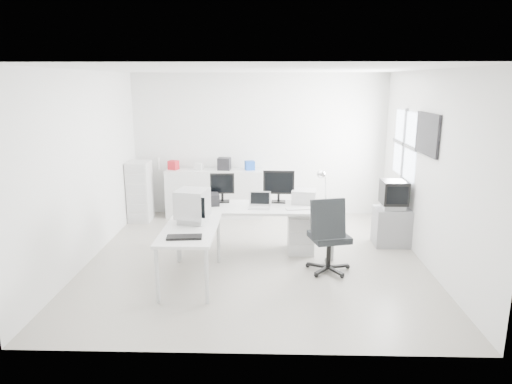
{
  "coord_description": "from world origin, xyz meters",
  "views": [
    {
      "loc": [
        0.19,
        -6.52,
        2.64
      ],
      "look_at": [
        0.0,
        0.2,
        1.0
      ],
      "focal_mm": 32.0,
      "sensor_mm": 36.0,
      "label": 1
    }
  ],
  "objects_px": {
    "drawer_pedestal": "(301,233)",
    "main_desk": "(256,229)",
    "filing_cabinet": "(140,191)",
    "tv_cabinet": "(391,227)",
    "inkjet_printer": "(202,199)",
    "side_desk": "(191,255)",
    "lcd_monitor_large": "(279,187)",
    "sideboard": "(215,193)",
    "laptop": "(259,202)",
    "office_chair": "(329,233)",
    "crt_tv": "(394,195)",
    "lcd_monitor_small": "(222,187)",
    "laser_printer": "(304,196)",
    "crt_monitor": "(192,206)"
  },
  "relations": [
    {
      "from": "laptop",
      "to": "office_chair",
      "type": "xyz_separation_m",
      "value": [
        1.0,
        -0.62,
        -0.29
      ]
    },
    {
      "from": "drawer_pedestal",
      "to": "main_desk",
      "type": "bearing_deg",
      "value": -175.91
    },
    {
      "from": "laser_printer",
      "to": "office_chair",
      "type": "height_order",
      "value": "office_chair"
    },
    {
      "from": "office_chair",
      "to": "side_desk",
      "type": "bearing_deg",
      "value": 177.11
    },
    {
      "from": "crt_tv",
      "to": "filing_cabinet",
      "type": "relative_size",
      "value": 0.43
    },
    {
      "from": "main_desk",
      "to": "filing_cabinet",
      "type": "bearing_deg",
      "value": 144.43
    },
    {
      "from": "inkjet_printer",
      "to": "office_chair",
      "type": "height_order",
      "value": "office_chair"
    },
    {
      "from": "main_desk",
      "to": "sideboard",
      "type": "distance_m",
      "value": 2.14
    },
    {
      "from": "laptop",
      "to": "tv_cabinet",
      "type": "xyz_separation_m",
      "value": [
        2.17,
        0.5,
        -0.54
      ]
    },
    {
      "from": "tv_cabinet",
      "to": "side_desk",
      "type": "bearing_deg",
      "value": -153.99
    },
    {
      "from": "filing_cabinet",
      "to": "tv_cabinet",
      "type": "bearing_deg",
      "value": -15.34
    },
    {
      "from": "lcd_monitor_large",
      "to": "side_desk",
      "type": "bearing_deg",
      "value": -129.14
    },
    {
      "from": "lcd_monitor_small",
      "to": "tv_cabinet",
      "type": "distance_m",
      "value": 2.85
    },
    {
      "from": "lcd_monitor_large",
      "to": "crt_tv",
      "type": "relative_size",
      "value": 1.03
    },
    {
      "from": "lcd_monitor_small",
      "to": "lcd_monitor_large",
      "type": "xyz_separation_m",
      "value": [
        0.9,
        0.0,
        0.02
      ]
    },
    {
      "from": "side_desk",
      "to": "laptop",
      "type": "relative_size",
      "value": 4.38
    },
    {
      "from": "inkjet_printer",
      "to": "side_desk",
      "type": "bearing_deg",
      "value": -102.2
    },
    {
      "from": "tv_cabinet",
      "to": "sideboard",
      "type": "height_order",
      "value": "sideboard"
    },
    {
      "from": "office_chair",
      "to": "inkjet_printer",
      "type": "bearing_deg",
      "value": 142.38
    },
    {
      "from": "crt_monitor",
      "to": "tv_cabinet",
      "type": "xyz_separation_m",
      "value": [
        3.07,
        1.25,
        -0.68
      ]
    },
    {
      "from": "drawer_pedestal",
      "to": "sideboard",
      "type": "relative_size",
      "value": 0.32
    },
    {
      "from": "side_desk",
      "to": "sideboard",
      "type": "height_order",
      "value": "sideboard"
    },
    {
      "from": "lcd_monitor_large",
      "to": "tv_cabinet",
      "type": "relative_size",
      "value": 0.83
    },
    {
      "from": "drawer_pedestal",
      "to": "lcd_monitor_small",
      "type": "bearing_deg",
      "value": 170.91
    },
    {
      "from": "side_desk",
      "to": "office_chair",
      "type": "xyz_separation_m",
      "value": [
        1.9,
        0.38,
        0.19
      ]
    },
    {
      "from": "side_desk",
      "to": "laser_printer",
      "type": "relative_size",
      "value": 3.73
    },
    {
      "from": "drawer_pedestal",
      "to": "laptop",
      "type": "bearing_deg",
      "value": -167.01
    },
    {
      "from": "laptop",
      "to": "office_chair",
      "type": "height_order",
      "value": "office_chair"
    },
    {
      "from": "drawer_pedestal",
      "to": "tv_cabinet",
      "type": "distance_m",
      "value": 1.56
    },
    {
      "from": "inkjet_printer",
      "to": "main_desk",
      "type": "bearing_deg",
      "value": -18.91
    },
    {
      "from": "sideboard",
      "to": "lcd_monitor_small",
      "type": "bearing_deg",
      "value": -79.01
    },
    {
      "from": "crt_monitor",
      "to": "filing_cabinet",
      "type": "relative_size",
      "value": 0.41
    },
    {
      "from": "drawer_pedestal",
      "to": "lcd_monitor_large",
      "type": "bearing_deg",
      "value": 150.26
    },
    {
      "from": "lcd_monitor_large",
      "to": "crt_tv",
      "type": "bearing_deg",
      "value": 7.0
    },
    {
      "from": "main_desk",
      "to": "filing_cabinet",
      "type": "distance_m",
      "value": 2.81
    },
    {
      "from": "tv_cabinet",
      "to": "main_desk",
      "type": "bearing_deg",
      "value": -169.84
    },
    {
      "from": "office_chair",
      "to": "tv_cabinet",
      "type": "bearing_deg",
      "value": 29.2
    },
    {
      "from": "crt_tv",
      "to": "sideboard",
      "type": "distance_m",
      "value": 3.49
    },
    {
      "from": "main_desk",
      "to": "crt_tv",
      "type": "height_order",
      "value": "crt_tv"
    },
    {
      "from": "crt_monitor",
      "to": "tv_cabinet",
      "type": "height_order",
      "value": "crt_monitor"
    },
    {
      "from": "lcd_monitor_large",
      "to": "sideboard",
      "type": "relative_size",
      "value": 0.27
    },
    {
      "from": "drawer_pedestal",
      "to": "laser_printer",
      "type": "relative_size",
      "value": 1.6
    },
    {
      "from": "main_desk",
      "to": "tv_cabinet",
      "type": "relative_size",
      "value": 3.87
    },
    {
      "from": "lcd_monitor_small",
      "to": "office_chair",
      "type": "relative_size",
      "value": 0.43
    },
    {
      "from": "lcd_monitor_small",
      "to": "laser_printer",
      "type": "xyz_separation_m",
      "value": [
        1.3,
        -0.03,
        -0.13
      ]
    },
    {
      "from": "side_desk",
      "to": "crt_monitor",
      "type": "bearing_deg",
      "value": 90.0
    },
    {
      "from": "main_desk",
      "to": "inkjet_printer",
      "type": "xyz_separation_m",
      "value": [
        -0.85,
        0.1,
        0.46
      ]
    },
    {
      "from": "tv_cabinet",
      "to": "sideboard",
      "type": "distance_m",
      "value": 3.47
    },
    {
      "from": "tv_cabinet",
      "to": "inkjet_printer",
      "type": "bearing_deg",
      "value": -174.47
    },
    {
      "from": "sideboard",
      "to": "drawer_pedestal",
      "type": "bearing_deg",
      "value": -50.27
    }
  ]
}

